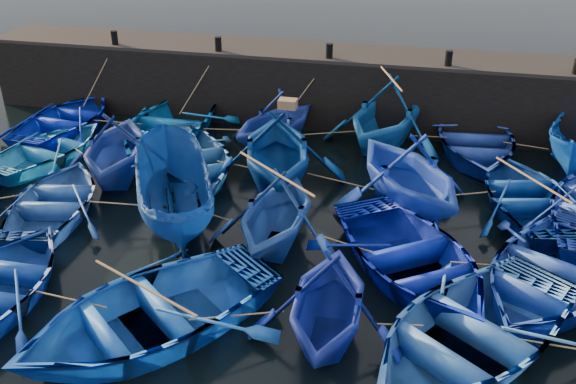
# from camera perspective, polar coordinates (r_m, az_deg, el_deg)

# --- Properties ---
(ground) EXTENTS (120.00, 120.00, 0.00)m
(ground) POSITION_cam_1_polar(r_m,az_deg,el_deg) (15.21, -2.70, -7.87)
(ground) COLOR black
(ground) RESTS_ON ground
(quay_wall) EXTENTS (26.00, 2.50, 2.50)m
(quay_wall) POSITION_cam_1_polar(r_m,az_deg,el_deg) (23.87, 3.94, 9.23)
(quay_wall) COLOR black
(quay_wall) RESTS_ON ground
(quay_top) EXTENTS (26.00, 2.50, 0.12)m
(quay_top) POSITION_cam_1_polar(r_m,az_deg,el_deg) (23.48, 4.04, 12.25)
(quay_top) COLOR black
(quay_top) RESTS_ON quay_wall
(bollard_0) EXTENTS (0.24, 0.24, 0.50)m
(bollard_0) POSITION_cam_1_polar(r_m,az_deg,el_deg) (25.04, -15.17, 13.11)
(bollard_0) COLOR black
(bollard_0) RESTS_ON quay_top
(bollard_1) EXTENTS (0.24, 0.24, 0.50)m
(bollard_1) POSITION_cam_1_polar(r_m,az_deg,el_deg) (23.48, -6.22, 12.95)
(bollard_1) COLOR black
(bollard_1) RESTS_ON quay_top
(bollard_2) EXTENTS (0.24, 0.24, 0.50)m
(bollard_2) POSITION_cam_1_polar(r_m,az_deg,el_deg) (22.54, 3.70, 12.41)
(bollard_2) COLOR black
(bollard_2) RESTS_ON quay_top
(bollard_3) EXTENTS (0.24, 0.24, 0.50)m
(bollard_3) POSITION_cam_1_polar(r_m,az_deg,el_deg) (22.29, 14.09, 11.46)
(bollard_3) COLOR black
(bollard_3) RESTS_ON quay_top
(boat_0) EXTENTS (3.97, 5.21, 1.01)m
(boat_0) POSITION_cam_1_polar(r_m,az_deg,el_deg) (24.24, -19.07, 6.15)
(boat_0) COLOR #021992
(boat_0) RESTS_ON ground
(boat_1) EXTENTS (4.38, 5.90, 1.18)m
(boat_1) POSITION_cam_1_polar(r_m,az_deg,el_deg) (22.55, -10.74, 5.86)
(boat_1) COLOR #08579E
(boat_1) RESTS_ON ground
(boat_2) EXTENTS (4.64, 4.86, 1.99)m
(boat_2) POSITION_cam_1_polar(r_m,az_deg,el_deg) (21.51, -1.14, 6.42)
(boat_2) COLOR navy
(boat_2) RESTS_ON ground
(boat_3) EXTENTS (5.24, 5.70, 2.51)m
(boat_3) POSITION_cam_1_polar(r_m,az_deg,el_deg) (21.58, 8.72, 6.91)
(boat_3) COLOR #105393
(boat_3) RESTS_ON ground
(boat_4) EXTENTS (4.25, 5.60, 1.09)m
(boat_4) POSITION_cam_1_polar(r_m,az_deg,el_deg) (21.98, 16.29, 4.48)
(boat_4) COLOR navy
(boat_4) RESTS_ON ground
(boat_6) EXTENTS (4.23, 5.07, 0.91)m
(boat_6) POSITION_cam_1_polar(r_m,az_deg,el_deg) (22.07, -20.41, 3.64)
(boat_6) COLOR #2579C8
(boat_6) RESTS_ON ground
(boat_7) EXTENTS (4.60, 5.02, 2.24)m
(boat_7) POSITION_cam_1_polar(r_m,az_deg,el_deg) (19.92, -15.03, 4.00)
(boat_7) COLOR navy
(boat_7) RESTS_ON ground
(boat_8) EXTENTS (5.91, 6.32, 1.07)m
(boat_8) POSITION_cam_1_polar(r_m,az_deg,el_deg) (20.03, -8.76, 2.95)
(boat_8) COLOR #235A91
(boat_8) RESTS_ON ground
(boat_9) EXTENTS (5.25, 5.72, 2.53)m
(boat_9) POSITION_cam_1_polar(r_m,az_deg,el_deg) (18.72, -0.93, 3.91)
(boat_9) COLOR navy
(boat_9) RESTS_ON ground
(boat_10) EXTENTS (5.95, 6.11, 2.45)m
(boat_10) POSITION_cam_1_polar(r_m,az_deg,el_deg) (17.76, 10.72, 1.85)
(boat_10) COLOR #1A3EC0
(boat_10) RESTS_ON ground
(boat_11) EXTENTS (4.45, 5.48, 1.00)m
(boat_11) POSITION_cam_1_polar(r_m,az_deg,el_deg) (18.89, 20.63, -0.36)
(boat_11) COLOR navy
(boat_11) RESTS_ON ground
(boat_14) EXTENTS (4.03, 5.04, 0.93)m
(boat_14) POSITION_cam_1_polar(r_m,az_deg,el_deg) (18.67, -19.96, -0.70)
(boat_14) COLOR #28539A
(boat_14) RESTS_ON ground
(boat_15) EXTENTS (4.09, 5.55, 2.02)m
(boat_15) POSITION_cam_1_polar(r_m,az_deg,el_deg) (17.00, -10.21, -0.15)
(boat_15) COLOR navy
(boat_15) RESTS_ON ground
(boat_16) EXTENTS (3.60, 4.11, 2.07)m
(boat_16) POSITION_cam_1_polar(r_m,az_deg,el_deg) (15.87, -1.10, -1.75)
(boat_16) COLOR #204D9F
(boat_16) RESTS_ON ground
(boat_17) EXTENTS (6.22, 6.61, 1.12)m
(boat_17) POSITION_cam_1_polar(r_m,az_deg,el_deg) (15.29, 10.88, -5.67)
(boat_17) COLOR #051893
(boat_17) RESTS_ON ground
(boat_18) EXTENTS (6.01, 6.73, 1.15)m
(boat_18) POSITION_cam_1_polar(r_m,az_deg,el_deg) (15.68, 22.41, -6.50)
(boat_18) COLOR #1E40A3
(boat_18) RESTS_ON ground
(boat_22) EXTENTS (6.81, 7.02, 1.19)m
(boat_22) POSITION_cam_1_polar(r_m,az_deg,el_deg) (13.63, -12.44, -10.37)
(boat_22) COLOR blue
(boat_22) RESTS_ON ground
(boat_23) EXTENTS (3.33, 3.83, 1.96)m
(boat_23) POSITION_cam_1_polar(r_m,az_deg,el_deg) (13.01, 3.55, -9.60)
(boat_23) COLOR navy
(boat_23) RESTS_ON ground
(boat_24) EXTENTS (6.62, 6.97, 1.18)m
(boat_24) POSITION_cam_1_polar(r_m,az_deg,el_deg) (13.37, 15.86, -11.76)
(boat_24) COLOR blue
(boat_24) RESTS_ON ground
(wooden_crate) EXTENTS (0.51, 0.37, 0.26)m
(wooden_crate) POSITION_cam_1_polar(r_m,az_deg,el_deg) (18.13, -0.03, 7.85)
(wooden_crate) COLOR #8A5F3C
(wooden_crate) RESTS_ON boat_9
(mooring_ropes) EXTENTS (17.59, 11.98, 2.10)m
(mooring_ropes) POSITION_cam_1_polar(r_m,az_deg,el_deg) (18.79, 0.72, 2.69)
(mooring_ropes) COLOR tan
(mooring_ropes) RESTS_ON ground
(loose_oars) EXTENTS (10.42, 12.71, 1.57)m
(loose_oars) POSITION_cam_1_polar(r_m,az_deg,el_deg) (16.64, 5.79, 2.27)
(loose_oars) COLOR #99724C
(loose_oars) RESTS_ON ground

